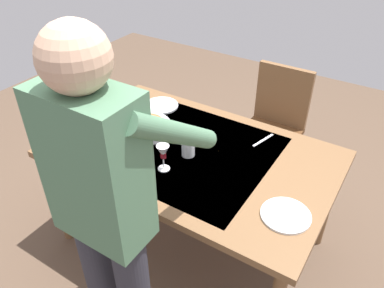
% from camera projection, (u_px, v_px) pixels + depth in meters
% --- Properties ---
extents(ground_plane, '(6.00, 6.00, 0.00)m').
position_uv_depth(ground_plane, '(192.00, 238.00, 2.55)').
color(ground_plane, brown).
extents(dining_table, '(1.57, 0.99, 0.73)m').
position_uv_depth(dining_table, '(192.00, 161.00, 2.17)').
color(dining_table, brown).
rests_on(dining_table, ground_plane).
extents(chair_near, '(0.40, 0.40, 0.91)m').
position_uv_depth(chair_near, '(275.00, 121.00, 2.78)').
color(chair_near, '#523019').
rests_on(chair_near, ground_plane).
extents(person_server, '(0.42, 0.61, 1.69)m').
position_uv_depth(person_server, '(107.00, 210.00, 1.43)').
color(person_server, '#2D2D38').
rests_on(person_server, ground_plane).
extents(wine_bottle, '(0.07, 0.07, 0.30)m').
position_uv_depth(wine_bottle, '(123.00, 136.00, 2.06)').
color(wine_bottle, black).
rests_on(wine_bottle, dining_table).
extents(wine_glass_left, '(0.07, 0.07, 0.15)m').
position_uv_depth(wine_glass_left, '(163.00, 153.00, 1.94)').
color(wine_glass_left, white).
rests_on(wine_glass_left, dining_table).
extents(water_cup_near_left, '(0.07, 0.07, 0.10)m').
position_uv_depth(water_cup_near_left, '(188.00, 147.00, 2.08)').
color(water_cup_near_left, silver).
rests_on(water_cup_near_left, dining_table).
extents(water_cup_near_right, '(0.08, 0.08, 0.09)m').
position_uv_depth(water_cup_near_right, '(119.00, 163.00, 1.97)').
color(water_cup_near_right, silver).
rests_on(water_cup_near_right, dining_table).
extents(water_cup_far_left, '(0.08, 0.08, 0.10)m').
position_uv_depth(water_cup_far_left, '(64.00, 131.00, 2.21)').
color(water_cup_far_left, silver).
rests_on(water_cup_far_left, dining_table).
extents(serving_bowl_pasta, '(0.30, 0.30, 0.07)m').
position_uv_depth(serving_bowl_pasta, '(146.00, 127.00, 2.28)').
color(serving_bowl_pasta, silver).
rests_on(serving_bowl_pasta, dining_table).
extents(dinner_plate_near, '(0.23, 0.23, 0.01)m').
position_uv_depth(dinner_plate_near, '(286.00, 215.00, 1.72)').
color(dinner_plate_near, silver).
rests_on(dinner_plate_near, dining_table).
extents(dinner_plate_far, '(0.23, 0.23, 0.01)m').
position_uv_depth(dinner_plate_far, '(161.00, 105.00, 2.55)').
color(dinner_plate_far, silver).
rests_on(dinner_plate_far, dining_table).
extents(table_fork, '(0.06, 0.18, 0.00)m').
position_uv_depth(table_fork, '(263.00, 140.00, 2.22)').
color(table_fork, silver).
rests_on(table_fork, dining_table).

